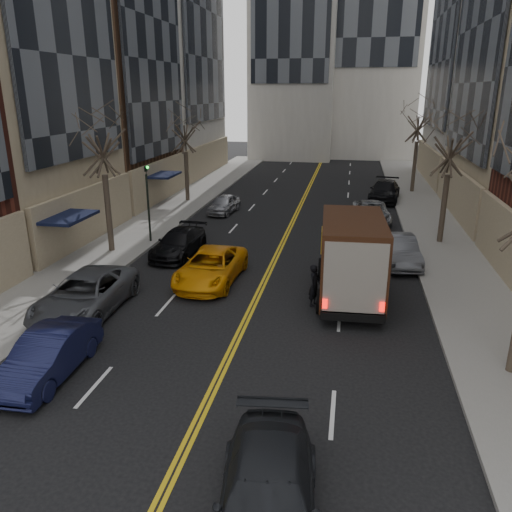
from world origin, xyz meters
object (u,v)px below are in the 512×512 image
at_px(observer_sedan, 267,500).
at_px(taxi, 211,267).
at_px(ups_truck, 351,257).
at_px(pedestrian, 314,285).

xyz_separation_m(observer_sedan, taxi, (-4.75, 12.86, 0.00)).
relative_size(observer_sedan, taxi, 1.00).
bearing_deg(ups_truck, observer_sedan, -99.55).
xyz_separation_m(taxi, pedestrian, (4.81, -1.76, 0.15)).
bearing_deg(ups_truck, pedestrian, -144.17).
xyz_separation_m(ups_truck, observer_sedan, (-1.45, -12.21, -1.06)).
distance_m(observer_sedan, pedestrian, 11.10).
relative_size(ups_truck, taxi, 1.27).
relative_size(ups_truck, observer_sedan, 1.27).
xyz_separation_m(ups_truck, taxi, (-6.20, 0.65, -1.06)).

